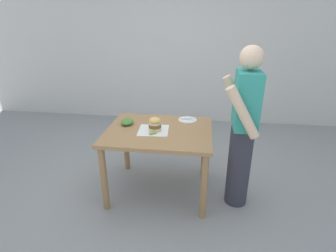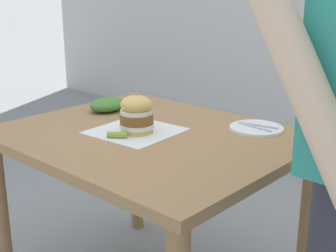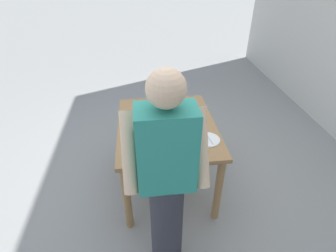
# 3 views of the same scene
# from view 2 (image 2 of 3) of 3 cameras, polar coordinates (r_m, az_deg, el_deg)

# --- Properties ---
(patio_table) EXTENTS (0.94, 1.15, 0.78)m
(patio_table) POSITION_cam_2_polar(r_m,az_deg,el_deg) (1.92, -2.21, -4.22)
(patio_table) COLOR #9E7247
(patio_table) RESTS_ON ground
(serving_paper) EXTENTS (0.35, 0.35, 0.00)m
(serving_paper) POSITION_cam_2_polar(r_m,az_deg,el_deg) (1.90, -3.99, -0.63)
(serving_paper) COLOR white
(serving_paper) RESTS_ON patio_table
(sandwich) EXTENTS (0.14, 0.14, 0.19)m
(sandwich) POSITION_cam_2_polar(r_m,az_deg,el_deg) (1.86, -3.85, 1.45)
(sandwich) COLOR #E5B25B
(sandwich) RESTS_ON serving_paper
(pickle_spear) EXTENTS (0.07, 0.08, 0.02)m
(pickle_spear) POSITION_cam_2_polar(r_m,az_deg,el_deg) (1.81, -6.24, -1.08)
(pickle_spear) COLOR #8EA83D
(pickle_spear) RESTS_ON serving_paper
(side_plate_with_forks) EXTENTS (0.22, 0.22, 0.02)m
(side_plate_with_forks) POSITION_cam_2_polar(r_m,az_deg,el_deg) (1.95, 10.73, -0.25)
(side_plate_with_forks) COLOR white
(side_plate_with_forks) RESTS_ON patio_table
(side_salad) EXTENTS (0.18, 0.14, 0.06)m
(side_salad) POSITION_cam_2_polar(r_m,az_deg,el_deg) (2.22, -7.39, 2.61)
(side_salad) COLOR #477F33
(side_salad) RESTS_ON patio_table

